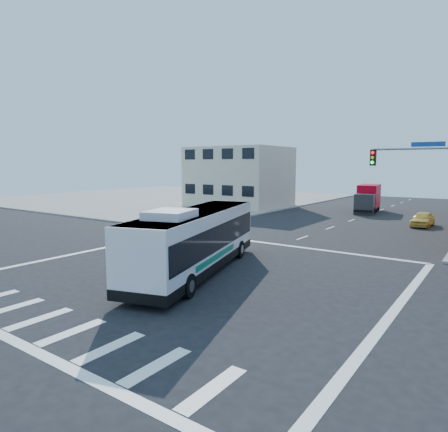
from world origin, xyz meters
The scene contains 7 objects.
ground centered at (0.00, 0.00, 0.00)m, with size 120.00×120.00×0.00m, color black.
sidewalk_nw centered at (-35.00, 35.00, 0.07)m, with size 50.00×50.00×0.15m, color gray.
building_west centered at (-17.02, 29.98, 4.01)m, with size 12.06×10.06×8.00m.
signal_mast_ne centered at (9.08, 10.62, 4.98)m, with size 7.91×1.13×8.07m.
transit_bus centered at (-0.34, 0.38, 1.78)m, with size 6.08×12.53×3.64m.
box_truck centered at (-0.75, 33.34, 1.58)m, with size 3.09×7.48×3.27m.
parked_car centered at (6.63, 24.78, 0.68)m, with size 1.61×4.01×1.36m, color #E3C34D.
Camera 1 is at (12.72, -15.58, 5.65)m, focal length 32.00 mm.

